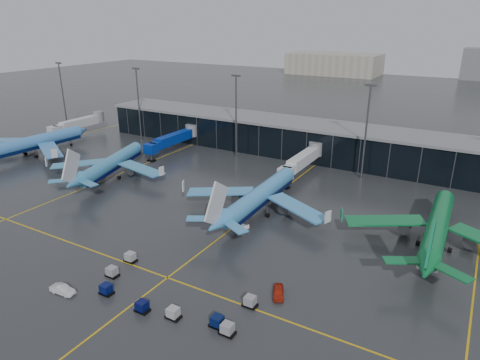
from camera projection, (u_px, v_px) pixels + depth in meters
The scene contains 13 objects.
ground at pixel (176, 229), 88.95m from camera, with size 600.00×600.00×0.00m, color #282B2D.
terminal_pier at pixel (295, 137), 137.24m from camera, with size 142.00×17.00×10.70m.
jet_bridges at pixel (172, 139), 138.62m from camera, with size 94.00×27.50×7.20m.
flood_masts at pixel (296, 121), 122.23m from camera, with size 203.00×0.50×25.50m.
taxi_lines at pixel (243, 220), 92.83m from camera, with size 220.00×120.00×0.02m.
airliner_klm_west at pixel (34, 134), 135.44m from camera, with size 38.63×44.00×13.52m, color #3F82D0, non-canonical shape.
airliner_arkefly at pixel (111, 155), 116.98m from camera, with size 35.21×40.10×12.32m, color #3A8BBE, non-canonical shape.
airliner_klm_near at pixel (261, 185), 95.04m from camera, with size 36.18×41.20×12.66m, color #4093D4, non-canonical shape.
airliner_aer_lingus at pixel (440, 215), 80.68m from camera, with size 36.00×41.00×12.60m, color #0C6C35, non-canonical shape.
baggage_carts at pixel (167, 297), 65.79m from camera, with size 27.29×11.10×1.70m.
mobile_airstair at pixel (240, 225), 88.92m from camera, with size 3.31×3.82×3.45m.
service_van_red at pixel (278, 292), 67.12m from camera, with size 1.71×4.25×1.45m, color #B2210D.
service_van_white at pixel (63, 290), 67.73m from camera, with size 1.51×4.33×1.43m, color silver.
Camera 1 is at (51.61, -62.20, 40.76)m, focal length 32.00 mm.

